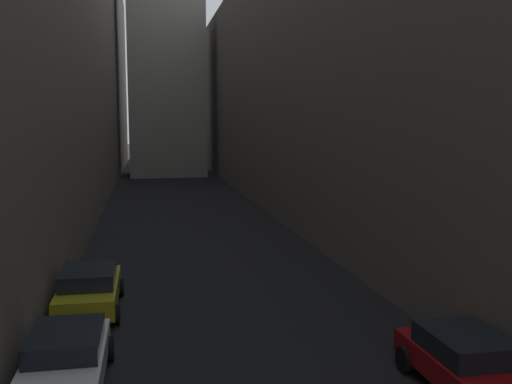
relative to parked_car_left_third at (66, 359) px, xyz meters
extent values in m
plane|color=black|center=(4.40, 30.29, -0.72)|extent=(264.00, 264.00, 0.00)
cube|color=#60594F|center=(-6.34, 32.29, 11.84)|extent=(10.48, 108.00, 25.12)
cube|color=#60594F|center=(15.60, 32.29, 8.48)|extent=(11.41, 108.00, 18.41)
cube|color=silver|center=(0.00, -0.04, -0.12)|extent=(1.71, 4.29, 0.57)
cube|color=black|center=(0.00, 0.12, 0.40)|extent=(1.57, 2.21, 0.45)
cylinder|color=black|center=(-0.85, 1.42, -0.40)|extent=(0.22, 0.64, 0.64)
cylinder|color=black|center=(0.85, 1.42, -0.40)|extent=(0.22, 0.64, 0.64)
cube|color=#A59919|center=(0.00, 5.59, -0.11)|extent=(1.79, 4.32, 0.63)
cube|color=black|center=(0.00, 5.46, 0.45)|extent=(1.65, 2.25, 0.49)
cylinder|color=black|center=(-0.90, 7.06, -0.42)|extent=(0.22, 0.60, 0.60)
cylinder|color=black|center=(0.90, 7.06, -0.42)|extent=(0.22, 0.60, 0.60)
cylinder|color=black|center=(-0.90, 4.12, -0.42)|extent=(0.22, 0.60, 0.60)
cylinder|color=black|center=(0.90, 4.12, -0.42)|extent=(0.22, 0.60, 0.60)
cube|color=maroon|center=(8.80, -2.00, -0.12)|extent=(1.72, 4.01, 0.56)
cube|color=black|center=(8.80, -1.82, 0.40)|extent=(1.58, 2.11, 0.49)
cylinder|color=black|center=(7.94, -0.63, -0.40)|extent=(0.22, 0.64, 0.64)
cylinder|color=black|center=(9.66, -0.63, -0.40)|extent=(0.22, 0.64, 0.64)
camera|label=1|loc=(1.88, -12.90, 5.27)|focal=39.93mm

